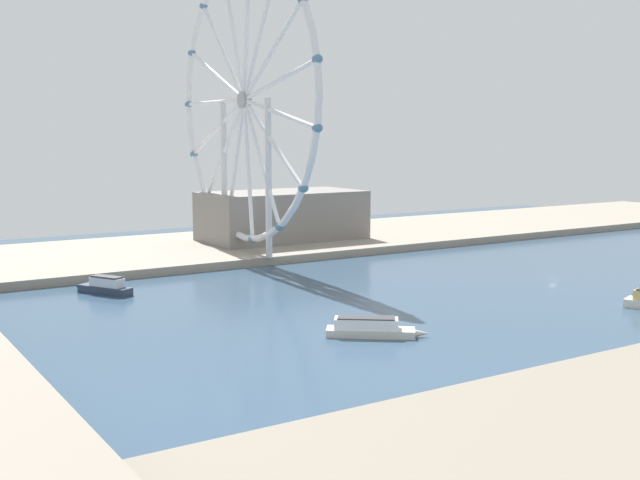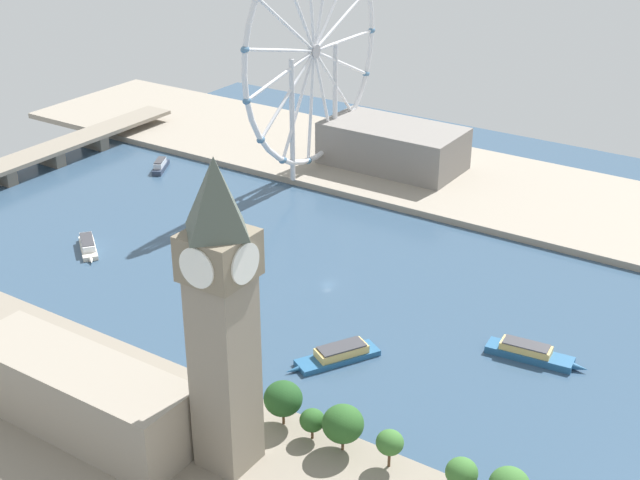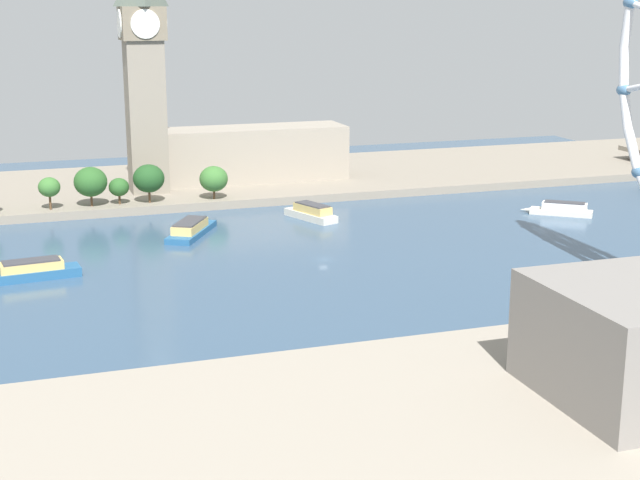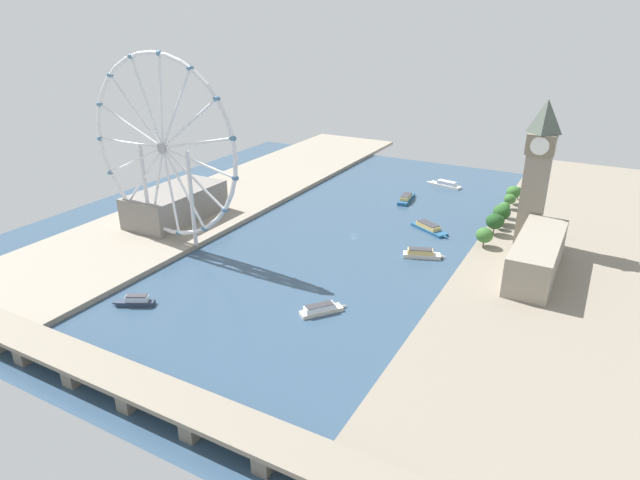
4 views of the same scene
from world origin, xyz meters
The scene contains 6 objects.
ground_plane centered at (0.00, 0.00, 0.00)m, with size 410.87×410.87×0.00m, color #334C66.
riverbank_right centered at (120.43, 0.00, 1.50)m, with size 90.00×520.00×3.00m, color gray.
ferris_wheel centered at (93.63, 68.50, 61.05)m, with size 110.32×3.20×113.27m.
riverside_hall centered at (118.03, 38.03, 13.46)m, with size 36.01×68.78×20.93m, color gray.
tour_boat_1 centered at (-29.25, 98.26, 2.00)m, with size 18.39×22.19×4.69m.
tour_boat_4 centered at (55.83, 136.58, 2.26)m, with size 20.68×13.52×5.65m.
Camera 1 is at (-179.49, 208.58, 48.20)m, focal length 44.31 mm.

